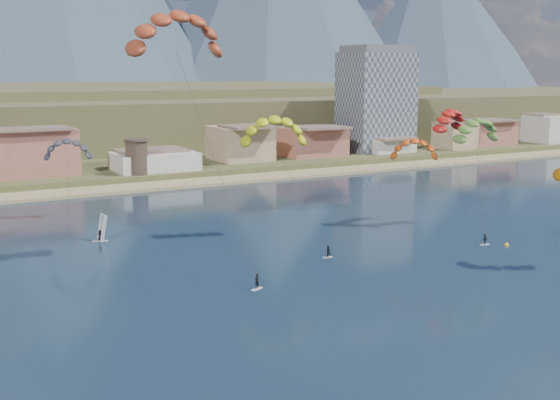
% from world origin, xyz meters
% --- Properties ---
extents(ground, '(2400.00, 2400.00, 0.00)m').
position_xyz_m(ground, '(0.00, 0.00, 0.00)').
color(ground, black).
rests_on(ground, ground).
extents(beach, '(2200.00, 12.00, 0.90)m').
position_xyz_m(beach, '(0.00, 106.00, 0.25)').
color(beach, tan).
rests_on(beach, ground).
extents(foothills, '(940.00, 210.00, 18.00)m').
position_xyz_m(foothills, '(22.39, 232.47, 9.08)').
color(foothills, brown).
rests_on(foothills, ground).
extents(apartment_tower, '(20.00, 16.00, 32.00)m').
position_xyz_m(apartment_tower, '(85.00, 128.00, 17.82)').
color(apartment_tower, gray).
rests_on(apartment_tower, ground).
extents(watchtower, '(5.82, 5.82, 8.60)m').
position_xyz_m(watchtower, '(5.00, 114.00, 6.37)').
color(watchtower, '#47382D').
rests_on(watchtower, ground).
extents(kitesurfer_red, '(14.00, 18.64, 36.56)m').
position_xyz_m(kitesurfer_red, '(-9.84, 42.48, 32.27)').
color(kitesurfer_red, silver).
rests_on(kitesurfer_red, ground).
extents(kitesurfer_yellow, '(11.85, 18.11, 22.63)m').
position_xyz_m(kitesurfer_yellow, '(8.48, 49.77, 17.99)').
color(kitesurfer_yellow, silver).
rests_on(kitesurfer_yellow, ground).
extents(kitesurfer_green, '(12.63, 12.71, 21.00)m').
position_xyz_m(kitesurfer_green, '(42.24, 40.59, 17.22)').
color(kitesurfer_green, silver).
rests_on(kitesurfer_green, ground).
extents(distant_kite_dark, '(9.38, 6.87, 16.52)m').
position_xyz_m(distant_kite_dark, '(-17.43, 80.01, 13.39)').
color(distant_kite_dark, '#262626').
rests_on(distant_kite_dark, ground).
extents(distant_kite_orange, '(8.71, 7.75, 17.06)m').
position_xyz_m(distant_kite_orange, '(33.29, 45.81, 14.10)').
color(distant_kite_orange, '#262626').
rests_on(distant_kite_orange, ground).
extents(distant_kite_red, '(9.50, 7.43, 21.61)m').
position_xyz_m(distant_kite_red, '(39.68, 44.67, 18.85)').
color(distant_kite_red, '#262626').
rests_on(distant_kite_red, ground).
extents(windsurfer, '(2.63, 2.74, 4.28)m').
position_xyz_m(windsurfer, '(-16.77, 60.82, 1.36)').
color(windsurfer, silver).
rests_on(windsurfer, ground).
extents(buoy, '(0.67, 0.67, 0.67)m').
position_xyz_m(buoy, '(37.83, 28.40, 0.12)').
color(buoy, yellow).
rests_on(buoy, ground).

